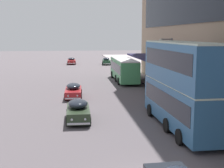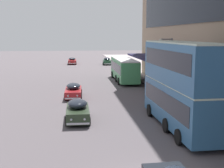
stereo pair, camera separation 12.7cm
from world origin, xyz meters
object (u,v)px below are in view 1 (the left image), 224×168
Objects in this scene: transit_bus_kerbside_rear at (182,83)px; sedan_far_back at (78,111)px; transit_bus_kerbside_front at (124,68)px; sedan_oncoming_front at (72,61)px; sedan_second_near at (106,61)px; sedan_trailing_near at (73,90)px; street_lamp at (170,63)px; fire_hydrant at (193,107)px.

transit_bus_kerbside_rear is 8.26m from sedan_far_back.
sedan_oncoming_front is at bearing 105.36° from transit_bus_kerbside_front.
sedan_trailing_near is at bearing -101.64° from sedan_second_near.
sedan_trailing_near is at bearing 170.88° from street_lamp.
transit_bus_kerbside_rear is 2.29× the size of sedan_second_near.
sedan_oncoming_front reaches higher than fire_hydrant.
sedan_far_back is at bearing -89.33° from sedan_oncoming_front.
street_lamp is 8.83× the size of fire_hydrant.
sedan_second_near is 1.07× the size of sedan_far_back.
street_lamp is (9.77, 7.72, 2.99)m from sedan_far_back.
fire_hydrant is (10.49, -46.99, -0.24)m from sedan_oncoming_front.
transit_bus_kerbside_front is 19.58m from fire_hydrant.
sedan_oncoming_front is 41.88m from street_lamp.
transit_bus_kerbside_rear reaches higher than transit_bus_kerbside_front.
street_lamp is 7.31m from fire_hydrant.
street_lamp reaches higher than sedan_trailing_near.
sedan_trailing_near is 0.98× the size of sedan_oncoming_front.
transit_bus_kerbside_front is at bearing 90.57° from transit_bus_kerbside_rear.
sedan_trailing_near is 1.04× the size of sedan_second_near.
sedan_oncoming_front is at bearing 90.36° from sedan_trailing_near.
street_lamp reaches higher than fire_hydrant.
transit_bus_kerbside_front is 25.52m from sedan_second_near.
fire_hydrant is (0.15, -6.52, -3.30)m from street_lamp.
sedan_far_back is at bearing -173.09° from fire_hydrant.
transit_bus_kerbside_front is at bearing 98.49° from fire_hydrant.
fire_hydrant is at bearing -77.42° from sedan_oncoming_front.
sedan_oncoming_front is 48.19m from sedan_far_back.
sedan_second_near is 38.50m from street_lamp.
sedan_trailing_near is at bearing 91.96° from sedan_far_back.
transit_bus_kerbside_rear reaches higher than fire_hydrant.
fire_hydrant is (2.88, -19.32, -1.36)m from transit_bus_kerbside_front.
transit_bus_kerbside_rear reaches higher than sedan_trailing_near.
street_lamp is (10.34, -40.47, 3.06)m from sedan_oncoming_front.
sedan_second_near reaches higher than sedan_trailing_near.
sedan_second_near is at bearing 81.06° from sedan_far_back.
transit_bus_kerbside_front is 28.71m from sedan_oncoming_front.
sedan_second_near is 44.90m from fire_hydrant.
fire_hydrant is at bearing -86.57° from sedan_second_near.
transit_bus_kerbside_front reaches higher than fire_hydrant.
street_lamp is at bearing -75.67° from sedan_oncoming_front.
street_lamp is (2.50, 10.69, 0.45)m from transit_bus_kerbside_rear.
transit_bus_kerbside_rear reaches higher than sedan_far_back.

